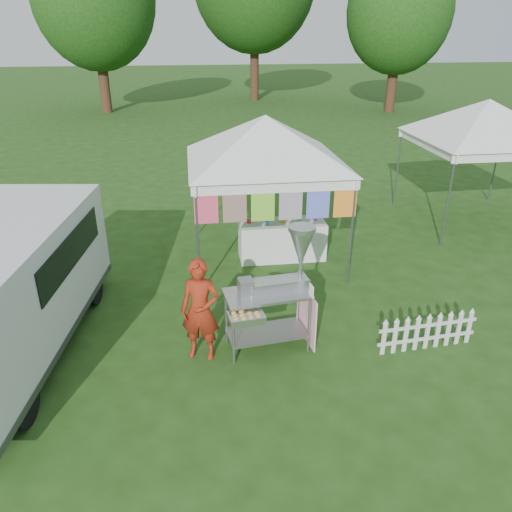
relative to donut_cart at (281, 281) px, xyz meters
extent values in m
plane|color=#214012|center=(0.25, -0.22, -1.14)|extent=(120.00, 120.00, 0.00)
cylinder|color=#59595E|center=(-1.17, 1.86, -0.09)|extent=(0.04, 0.04, 2.10)
cylinder|color=#59595E|center=(1.67, 1.86, -0.09)|extent=(0.04, 0.04, 2.10)
cylinder|color=#59595E|center=(-1.17, 4.70, -0.09)|extent=(0.04, 0.04, 2.10)
cylinder|color=#59595E|center=(1.67, 4.70, -0.09)|extent=(0.04, 0.04, 2.10)
cube|color=white|center=(0.25, 1.86, 0.86)|extent=(3.00, 0.03, 0.22)
cube|color=white|center=(0.25, 4.70, 0.86)|extent=(3.00, 0.03, 0.22)
pyramid|color=white|center=(0.25, 3.28, 1.86)|extent=(4.24, 4.24, 0.90)
cylinder|color=#59595E|center=(0.25, 1.86, 0.94)|extent=(3.00, 0.03, 0.03)
cube|color=#D81B97|center=(-1.00, 1.86, 0.59)|extent=(0.42, 0.01, 0.70)
cube|color=orange|center=(-0.50, 1.86, 0.59)|extent=(0.42, 0.01, 0.70)
cube|color=green|center=(0.00, 1.86, 0.59)|extent=(0.42, 0.01, 0.70)
cube|color=#33BFA9|center=(0.50, 1.86, 0.59)|extent=(0.42, 0.01, 0.70)
cube|color=purple|center=(1.00, 1.86, 0.59)|extent=(0.42, 0.01, 0.70)
cube|color=red|center=(1.50, 1.86, 0.59)|extent=(0.42, 0.01, 0.70)
cylinder|color=#59595E|center=(4.33, 3.36, -0.09)|extent=(0.04, 0.04, 2.10)
cylinder|color=#59595E|center=(4.33, 6.20, -0.09)|extent=(0.04, 0.04, 2.10)
cylinder|color=#59595E|center=(7.17, 6.20, -0.09)|extent=(0.04, 0.04, 2.10)
cube|color=white|center=(5.75, 6.20, 0.86)|extent=(3.00, 0.03, 0.22)
pyramid|color=white|center=(5.75, 4.78, 1.86)|extent=(4.24, 4.24, 0.90)
cylinder|color=#351C13|center=(-5.75, 23.78, 0.84)|extent=(0.56, 0.56, 3.96)
cylinder|color=#351C13|center=(3.25, 27.78, 1.28)|extent=(0.56, 0.56, 4.84)
cylinder|color=#351C13|center=(10.25, 21.78, 0.62)|extent=(0.56, 0.56, 3.52)
ellipsoid|color=#28601A|center=(10.25, 21.78, 4.06)|extent=(5.60, 5.60, 6.44)
cylinder|color=gray|center=(-0.75, -0.35, -0.67)|extent=(0.05, 0.05, 0.95)
cylinder|color=gray|center=(0.40, -0.21, -0.67)|extent=(0.05, 0.05, 0.95)
cylinder|color=gray|center=(-0.81, 0.17, -0.67)|extent=(0.05, 0.05, 0.95)
cylinder|color=gray|center=(0.34, 0.32, -0.67)|extent=(0.05, 0.05, 0.95)
cube|color=gray|center=(-0.21, -0.02, -0.88)|extent=(1.26, 0.74, 0.02)
cube|color=#B7B7BC|center=(-0.21, -0.02, -0.20)|extent=(1.33, 0.78, 0.04)
cube|color=#B7B7BC|center=(-0.02, 0.06, -0.10)|extent=(0.92, 0.37, 0.16)
cube|color=gray|center=(-0.52, 0.00, -0.06)|extent=(0.24, 0.26, 0.23)
cylinder|color=gray|center=(0.31, 0.10, 0.27)|extent=(0.06, 0.06, 0.95)
cone|color=#B7B7BC|center=(0.31, 0.10, 0.54)|extent=(0.42, 0.42, 0.42)
cylinder|color=#B7B7BC|center=(0.31, 0.10, 0.77)|extent=(0.45, 0.45, 0.06)
cube|color=#B7B7BC|center=(-0.57, -0.47, -0.30)|extent=(0.54, 0.38, 0.11)
cube|color=#FFABB7|center=(0.43, 0.06, -0.67)|extent=(0.12, 0.78, 0.85)
cube|color=white|center=(0.41, -0.24, -0.07)|extent=(0.03, 0.15, 0.19)
imported|color=maroon|center=(-1.20, -0.11, -0.35)|extent=(0.67, 0.53, 1.59)
cube|color=#59595E|center=(-4.10, 0.36, -0.82)|extent=(2.48, 4.93, 0.11)
cube|color=silver|center=(-3.85, 2.36, -0.39)|extent=(1.85, 0.88, 0.84)
cube|color=black|center=(-3.09, 0.80, 0.31)|extent=(0.35, 2.56, 0.51)
cube|color=black|center=(-3.80, 2.70, 0.31)|extent=(1.58, 0.23, 0.51)
cylinder|color=black|center=(-3.48, -1.23, -0.83)|extent=(0.29, 0.66, 0.64)
cylinder|color=black|center=(-3.09, 1.74, -0.83)|extent=(0.29, 0.66, 0.64)
cube|color=silver|center=(1.51, -0.45, -0.86)|extent=(0.07, 0.03, 0.56)
cube|color=silver|center=(1.69, -0.43, -0.86)|extent=(0.07, 0.03, 0.56)
cube|color=silver|center=(1.87, -0.42, -0.86)|extent=(0.07, 0.03, 0.56)
cube|color=silver|center=(2.05, -0.40, -0.86)|extent=(0.07, 0.03, 0.56)
cube|color=silver|center=(2.22, -0.38, -0.86)|extent=(0.07, 0.03, 0.56)
cube|color=silver|center=(2.40, -0.37, -0.86)|extent=(0.07, 0.03, 0.56)
cube|color=silver|center=(2.58, -0.35, -0.86)|extent=(0.07, 0.03, 0.56)
cube|color=silver|center=(2.76, -0.34, -0.86)|extent=(0.07, 0.03, 0.56)
cube|color=silver|center=(2.94, -0.32, -0.86)|extent=(0.07, 0.03, 0.56)
cube|color=silver|center=(2.22, -0.38, -0.96)|extent=(1.62, 0.17, 0.05)
cube|color=silver|center=(2.22, -0.38, -0.72)|extent=(1.62, 0.17, 0.05)
cube|color=white|center=(0.61, 3.20, -0.74)|extent=(1.80, 0.70, 0.81)
camera|label=1|loc=(-1.23, -6.40, 3.43)|focal=35.00mm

